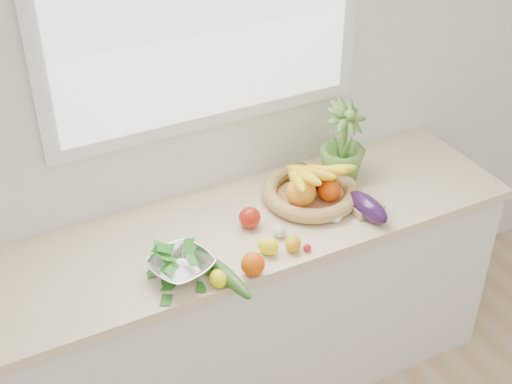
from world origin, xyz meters
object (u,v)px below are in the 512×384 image
eggplant (367,207)px  apple (250,218)px  potted_herb (343,142)px  fruit_basket (310,188)px  cucumber (228,276)px  colander_with_spinach (181,263)px

eggplant → apple: bearing=161.1°
potted_herb → fruit_basket: bearing=-158.6°
potted_herb → cucumber: bearing=-151.8°
cucumber → colander_with_spinach: (-0.13, 0.11, 0.03)m
colander_with_spinach → cucumber: bearing=-39.5°
eggplant → colander_with_spinach: size_ratio=0.81×
potted_herb → fruit_basket: (-0.20, -0.08, -0.12)m
cucumber → potted_herb: size_ratio=0.81×
potted_herb → colander_with_spinach: size_ratio=1.26×
fruit_basket → colander_with_spinach: (-0.65, -0.20, 0.00)m
cucumber → colander_with_spinach: 0.17m
cucumber → potted_herb: 0.83m
eggplant → cucumber: size_ratio=0.80×
apple → eggplant: (0.44, -0.15, 0.00)m
fruit_basket → eggplant: bearing=-55.7°
fruit_basket → cucumber: bearing=-149.3°
apple → cucumber: size_ratio=0.31×
cucumber → fruit_basket: fruit_basket is taller
eggplant → colander_with_spinach: bearing=179.5°
apple → colander_with_spinach: (-0.35, -0.15, 0.02)m
fruit_basket → colander_with_spinach: size_ratio=1.86×
cucumber → fruit_basket: size_ratio=0.55×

